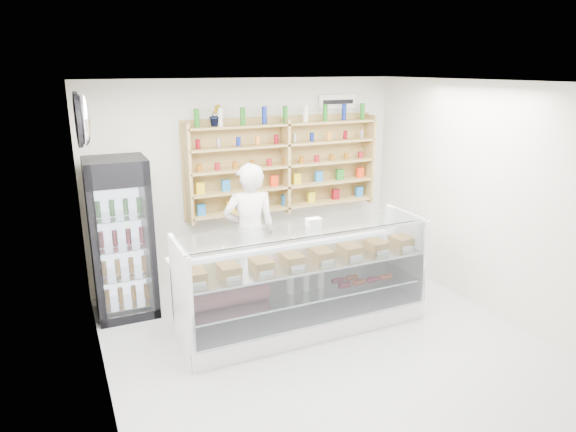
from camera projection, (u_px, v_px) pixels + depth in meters
name	position (u px, v px, depth m)	size (l,w,h in m)	color
room	(337.00, 229.00, 5.08)	(5.00, 5.00, 5.00)	#9E9EA2
display_counter	(303.00, 300.00, 5.94)	(2.86, 0.85, 1.24)	white
shop_worker	(250.00, 234.00, 6.48)	(0.66, 0.44, 1.82)	silver
drinks_cooler	(121.00, 238.00, 6.13)	(0.71, 0.69, 1.94)	black
wall_shelving	(285.00, 166.00, 7.27)	(2.84, 0.28, 1.33)	tan
potted_plant	(215.00, 115.00, 6.66)	(0.16, 0.13, 0.29)	#1E6626
security_mirror	(83.00, 120.00, 4.96)	(0.15, 0.50, 0.50)	silver
wall_sign	(338.00, 102.00, 7.50)	(0.62, 0.03, 0.20)	white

